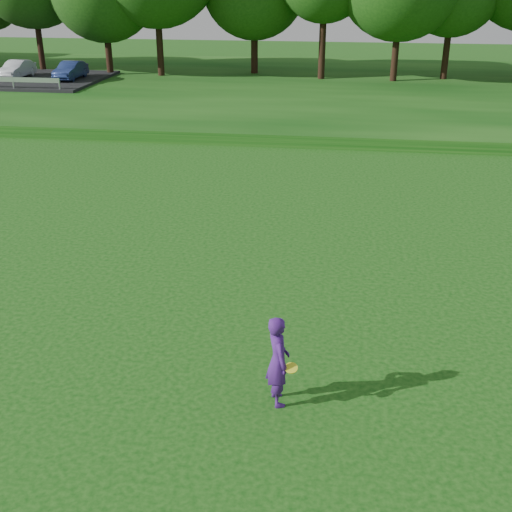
# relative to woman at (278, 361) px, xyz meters

# --- Properties ---
(ground) EXTENTS (140.00, 140.00, 0.00)m
(ground) POSITION_rel_woman_xyz_m (-4.42, 0.68, -0.94)
(ground) COLOR #0D430C
(ground) RESTS_ON ground
(berm) EXTENTS (130.00, 30.00, 0.60)m
(berm) POSITION_rel_woman_xyz_m (-4.42, 34.68, -0.64)
(berm) COLOR #0D430C
(berm) RESTS_ON ground
(walking_path) EXTENTS (130.00, 1.60, 0.04)m
(walking_path) POSITION_rel_woman_xyz_m (-4.42, 20.68, -0.92)
(walking_path) COLOR gray
(walking_path) RESTS_ON ground
(woman) EXTENTS (0.73, 0.80, 1.87)m
(woman) POSITION_rel_woman_xyz_m (0.00, 0.00, 0.00)
(woman) COLOR #481A79
(woman) RESTS_ON ground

